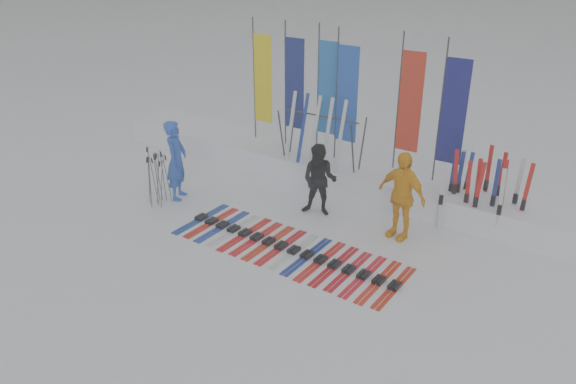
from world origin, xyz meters
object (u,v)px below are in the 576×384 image
Objects in this scene: ski_row at (287,248)px; ski_rack at (321,132)px; person_black at (319,180)px; person_yellow at (401,195)px; person_blue at (176,160)px.

ski_row is 2.35× the size of ski_rack.
person_black reaches higher than ski_row.
person_yellow is 0.91× the size of ski_rack.
ski_row is 3.56m from ski_rack.
person_blue is 0.40× the size of ski_row.
ski_row is at bearing -125.70° from person_blue.
person_blue is 5.21m from person_yellow.
person_yellow is at bearing -103.29° from person_blue.
person_black is at bearing -167.64° from person_yellow.
ski_rack is at bearing 104.25° from person_black.
person_blue reaches higher than ski_row.
person_blue is at bearing 171.16° from ski_row.
person_yellow is 2.53m from ski_row.
ski_rack is (2.35, 2.54, 0.43)m from person_blue.
ski_rack is at bearing -69.68° from person_blue.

